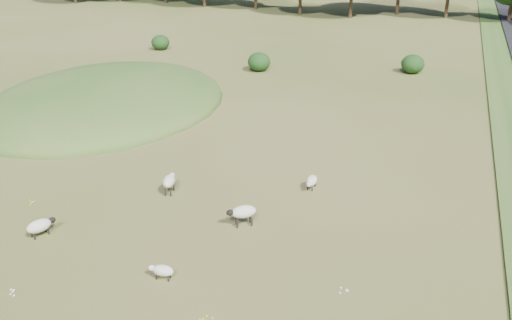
% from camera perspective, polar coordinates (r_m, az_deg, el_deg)
% --- Properties ---
extents(ground, '(160.00, 160.00, 0.00)m').
position_cam_1_polar(ground, '(44.01, 4.33, 7.04)').
color(ground, '#42571B').
rests_on(ground, ground).
extents(mound, '(16.00, 20.00, 4.00)m').
position_cam_1_polar(mound, '(41.75, -14.84, 5.39)').
color(mound, '#33561E').
rests_on(mound, ground).
extents(shrubs, '(26.02, 6.41, 1.58)m').
position_cam_1_polar(shrubs, '(51.04, 2.50, 10.30)').
color(shrubs, black).
rests_on(shrubs, ground).
extents(sheep_0, '(0.96, 1.33, 0.74)m').
position_cam_1_polar(sheep_0, '(25.54, -20.80, -6.16)').
color(sheep_0, beige).
rests_on(sheep_0, ground).
extents(sheep_1, '(1.01, 0.49, 0.58)m').
position_cam_1_polar(sheep_1, '(21.62, -9.36, -10.84)').
color(sheep_1, beige).
rests_on(sheep_1, ground).
extents(sheep_2, '(1.32, 1.09, 0.95)m').
position_cam_1_polar(sheep_2, '(24.52, -1.34, -5.22)').
color(sheep_2, beige).
rests_on(sheep_2, ground).
extents(sheep_3, '(0.52, 1.14, 0.66)m').
position_cam_1_polar(sheep_3, '(27.94, 5.56, -2.11)').
color(sheep_3, beige).
rests_on(sheep_3, ground).
extents(sheep_4, '(0.76, 1.31, 0.91)m').
position_cam_1_polar(sheep_4, '(27.62, -8.67, -2.09)').
color(sheep_4, beige).
rests_on(sheep_4, ground).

